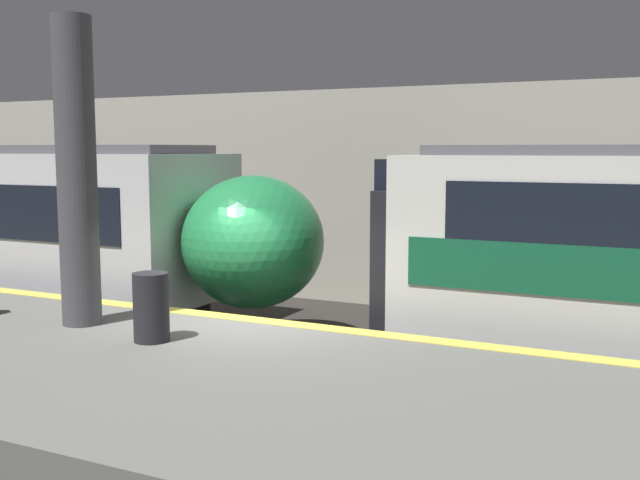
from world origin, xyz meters
TOP-DOWN VIEW (x-y plane):
  - ground_plane at (0.00, 0.00)m, footprint 120.00×120.00m
  - platform at (0.00, -2.38)m, footprint 40.00×4.76m
  - station_rear_barrier at (0.00, 6.29)m, footprint 50.00×0.15m
  - support_pillar_near at (-1.81, -1.37)m, footprint 0.52×0.52m
  - trash_bin at (-0.38, -1.69)m, footprint 0.44×0.44m

SIDE VIEW (x-z plane):
  - ground_plane at x=0.00m, z-range 0.00..0.00m
  - platform at x=0.00m, z-range 0.00..1.07m
  - trash_bin at x=-0.38m, z-range 1.07..1.92m
  - station_rear_barrier at x=0.00m, z-range 0.00..4.73m
  - support_pillar_near at x=-1.81m, z-range 1.07..5.14m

